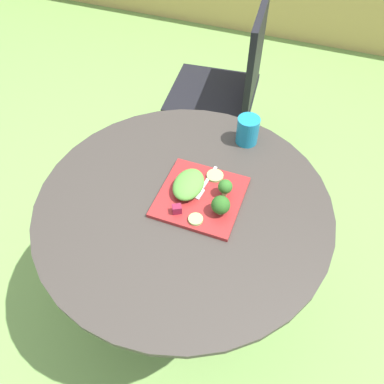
{
  "coord_description": "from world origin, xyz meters",
  "views": [
    {
      "loc": [
        0.29,
        -0.71,
        1.66
      ],
      "look_at": [
        0.02,
        0.02,
        0.74
      ],
      "focal_mm": 36.0,
      "sensor_mm": 36.0,
      "label": 1
    }
  ],
  "objects_px": {
    "patio_chair": "(231,81)",
    "fork": "(204,185)",
    "drinking_glass": "(247,132)",
    "salad_plate": "(201,197)"
  },
  "relations": [
    {
      "from": "patio_chair",
      "to": "fork",
      "type": "relative_size",
      "value": 5.81
    },
    {
      "from": "drinking_glass",
      "to": "patio_chair",
      "type": "bearing_deg",
      "value": 110.64
    },
    {
      "from": "patio_chair",
      "to": "salad_plate",
      "type": "bearing_deg",
      "value": -79.94
    },
    {
      "from": "fork",
      "to": "patio_chair",
      "type": "bearing_deg",
      "value": 100.32
    },
    {
      "from": "drinking_glass",
      "to": "fork",
      "type": "distance_m",
      "value": 0.28
    },
    {
      "from": "drinking_glass",
      "to": "fork",
      "type": "height_order",
      "value": "drinking_glass"
    },
    {
      "from": "fork",
      "to": "drinking_glass",
      "type": "bearing_deg",
      "value": 75.8
    },
    {
      "from": "drinking_glass",
      "to": "fork",
      "type": "bearing_deg",
      "value": -104.2
    },
    {
      "from": "patio_chair",
      "to": "drinking_glass",
      "type": "relative_size",
      "value": 8.78
    },
    {
      "from": "fork",
      "to": "salad_plate",
      "type": "bearing_deg",
      "value": -85.44
    }
  ]
}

